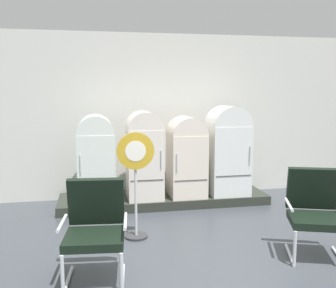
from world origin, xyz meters
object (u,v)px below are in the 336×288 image
(refrigerator_1, at_px, (144,152))
(sign_stand, at_px, (136,184))
(refrigerator_0, at_px, (96,156))
(armchair_right, at_px, (315,209))
(refrigerator_2, at_px, (187,154))
(refrigerator_3, at_px, (228,148))
(armchair_left, at_px, (95,225))

(refrigerator_1, height_order, sign_stand, refrigerator_1)
(refrigerator_0, bearing_deg, armchair_right, -42.40)
(refrigerator_2, bearing_deg, refrigerator_3, -0.30)
(armchair_left, relative_size, armchair_right, 1.00)
(refrigerator_2, bearing_deg, refrigerator_0, 179.64)
(refrigerator_2, distance_m, refrigerator_3, 0.76)
(armchair_left, bearing_deg, refrigerator_0, 88.90)
(armchair_right, height_order, sign_stand, sign_stand)
(refrigerator_0, relative_size, armchair_left, 1.36)
(armchair_left, relative_size, sign_stand, 0.73)
(armchair_left, height_order, armchair_right, same)
(armchair_right, bearing_deg, refrigerator_0, 137.60)
(armchair_right, distance_m, sign_stand, 2.31)
(refrigerator_0, xyz_separation_m, refrigerator_1, (0.82, -0.02, 0.03))
(refrigerator_0, xyz_separation_m, armchair_right, (2.60, -2.38, -0.34))
(refrigerator_0, bearing_deg, refrigerator_3, -0.34)
(sign_stand, bearing_deg, armchair_right, -24.46)
(refrigerator_2, distance_m, sign_stand, 1.77)
(refrigerator_3, bearing_deg, sign_stand, -142.12)
(refrigerator_1, xyz_separation_m, armchair_left, (-0.86, -2.42, -0.38))
(refrigerator_1, distance_m, armchair_left, 2.60)
(refrigerator_0, height_order, armchair_left, refrigerator_0)
(armchair_left, bearing_deg, refrigerator_1, 70.33)
(armchair_left, distance_m, sign_stand, 1.17)
(armchair_left, distance_m, armchair_right, 2.65)
(refrigerator_0, height_order, armchair_right, refrigerator_0)
(refrigerator_3, distance_m, armchair_left, 3.42)
(refrigerator_2, bearing_deg, refrigerator_1, -178.97)
(refrigerator_0, xyz_separation_m, sign_stand, (0.51, -1.43, -0.17))
(refrigerator_2, distance_m, armchair_right, 2.60)
(armchair_right, bearing_deg, refrigerator_1, 127.19)
(refrigerator_1, relative_size, sign_stand, 1.03)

